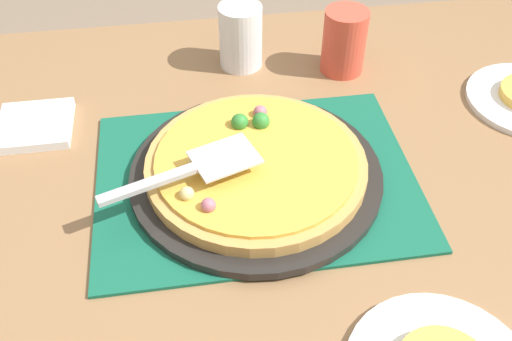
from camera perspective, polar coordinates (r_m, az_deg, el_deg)
The scene contains 8 objects.
dining_table at distance 0.96m, azimuth -0.00°, elevation -5.59°, with size 1.40×1.00×0.75m.
placemat at distance 0.87m, azimuth -0.00°, elevation -0.80°, with size 0.48×0.36×0.01m, color #145B42.
pizza_pan at distance 0.87m, azimuth -0.00°, elevation -0.33°, with size 0.38×0.38×0.01m, color black.
pizza at distance 0.85m, azimuth -0.09°, elevation 0.68°, with size 0.33×0.33×0.05m.
cup_near at distance 1.09m, azimuth -1.54°, elevation 13.17°, with size 0.08×0.08×0.12m, color white.
cup_far at distance 1.09m, azimuth 8.75°, elevation 12.57°, with size 0.08×0.08×0.12m, color #E04C38.
pizza_server at distance 0.80m, azimuth -6.21°, elevation 0.24°, with size 0.23×0.12×0.01m.
napkin_stack at distance 1.03m, azimuth -21.08°, elevation 4.19°, with size 0.12×0.12×0.02m, color white.
Camera 1 is at (-0.09, -0.61, 1.37)m, focal length 40.27 mm.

